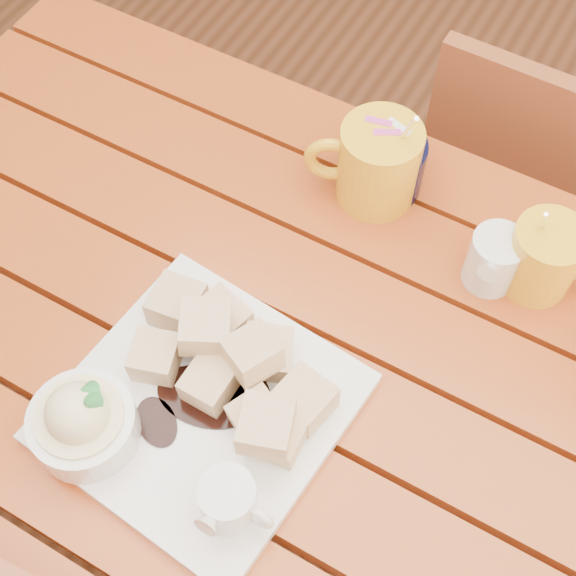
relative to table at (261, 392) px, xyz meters
The scene contains 8 objects.
ground 0.64m from the table, 90.00° to the right, with size 5.00×5.00×0.00m, color #532B17.
table is the anchor object (origin of this frame).
dessert_plate 0.18m from the table, 105.98° to the right, with size 0.31×0.31×0.11m.
coffee_mug_left 0.32m from the table, 88.05° to the left, with size 0.14×0.10×0.17m.
coffee_mug_right 0.38m from the table, 46.10° to the left, with size 0.12×0.08×0.14m.
cream_pitcher 0.33m from the table, 49.56° to the left, with size 0.09×0.08×0.08m.
sugar_caddy 0.33m from the table, 87.55° to the left, with size 0.10×0.10×0.11m.
chair_far 0.66m from the table, 72.29° to the left, with size 0.39×0.39×0.82m.
Camera 1 is at (0.23, -0.34, 1.57)m, focal length 50.00 mm.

